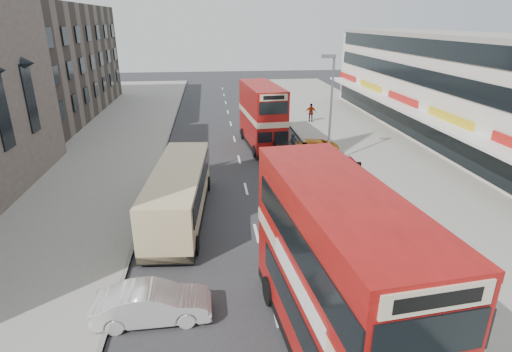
{
  "coord_description": "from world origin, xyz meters",
  "views": [
    {
      "loc": [
        -2.14,
        -10.48,
        10.33
      ],
      "look_at": [
        -0.15,
        6.93,
        3.6
      ],
      "focal_mm": 28.53,
      "sensor_mm": 36.0,
      "label": 1
    }
  ],
  "objects_px": {
    "car_left_front": "(153,304)",
    "car_right_a": "(318,170)",
    "street_lamp": "(330,102)",
    "cyclist": "(293,151)",
    "pedestrian_near": "(357,174)",
    "car_right_b": "(308,148)",
    "bus_second": "(262,116)",
    "pedestrian_far": "(311,112)",
    "bus_main": "(336,276)",
    "coach": "(179,191)"
  },
  "relations": [
    {
      "from": "car_right_a",
      "to": "bus_second",
      "type": "bearing_deg",
      "value": -161.5
    },
    {
      "from": "pedestrian_near",
      "to": "cyclist",
      "type": "bearing_deg",
      "value": -92.94
    },
    {
      "from": "coach",
      "to": "pedestrian_far",
      "type": "bearing_deg",
      "value": 63.76
    },
    {
      "from": "bus_second",
      "to": "car_left_front",
      "type": "xyz_separation_m",
      "value": [
        -6.77,
        -21.46,
        -2.01
      ]
    },
    {
      "from": "street_lamp",
      "to": "car_right_b",
      "type": "bearing_deg",
      "value": 112.36
    },
    {
      "from": "bus_main",
      "to": "bus_second",
      "type": "distance_m",
      "value": 23.76
    },
    {
      "from": "car_right_a",
      "to": "pedestrian_near",
      "type": "relative_size",
      "value": 2.98
    },
    {
      "from": "bus_main",
      "to": "car_right_a",
      "type": "xyz_separation_m",
      "value": [
        3.52,
        15.2,
        -2.25
      ]
    },
    {
      "from": "bus_main",
      "to": "car_left_front",
      "type": "distance_m",
      "value": 6.81
    },
    {
      "from": "street_lamp",
      "to": "bus_second",
      "type": "bearing_deg",
      "value": 127.89
    },
    {
      "from": "bus_main",
      "to": "pedestrian_near",
      "type": "distance_m",
      "value": 14.9
    },
    {
      "from": "street_lamp",
      "to": "pedestrian_near",
      "type": "height_order",
      "value": "street_lamp"
    },
    {
      "from": "car_left_front",
      "to": "cyclist",
      "type": "distance_m",
      "value": 19.71
    },
    {
      "from": "bus_main",
      "to": "coach",
      "type": "xyz_separation_m",
      "value": [
        -5.51,
        10.58,
        -1.39
      ]
    },
    {
      "from": "car_right_b",
      "to": "pedestrian_far",
      "type": "xyz_separation_m",
      "value": [
        2.98,
        11.27,
        0.44
      ]
    },
    {
      "from": "bus_second",
      "to": "pedestrian_far",
      "type": "distance_m",
      "value": 10.37
    },
    {
      "from": "car_right_a",
      "to": "pedestrian_far",
      "type": "height_order",
      "value": "pedestrian_far"
    },
    {
      "from": "pedestrian_near",
      "to": "cyclist",
      "type": "xyz_separation_m",
      "value": [
        -2.98,
        6.34,
        -0.29
      ]
    },
    {
      "from": "street_lamp",
      "to": "bus_main",
      "type": "relative_size",
      "value": 0.78
    },
    {
      "from": "car_left_front",
      "to": "car_right_a",
      "type": "relative_size",
      "value": 0.83
    },
    {
      "from": "street_lamp",
      "to": "car_right_a",
      "type": "bearing_deg",
      "value": -115.8
    },
    {
      "from": "car_right_a",
      "to": "coach",
      "type": "bearing_deg",
      "value": -62.28
    },
    {
      "from": "street_lamp",
      "to": "pedestrian_near",
      "type": "xyz_separation_m",
      "value": [
        0.71,
        -4.68,
        -3.79
      ]
    },
    {
      "from": "street_lamp",
      "to": "coach",
      "type": "height_order",
      "value": "street_lamp"
    },
    {
      "from": "car_right_a",
      "to": "pedestrian_near",
      "type": "height_order",
      "value": "pedestrian_near"
    },
    {
      "from": "street_lamp",
      "to": "bus_main",
      "type": "xyz_separation_m",
      "value": [
        -5.02,
        -18.29,
        -1.8
      ]
    },
    {
      "from": "street_lamp",
      "to": "pedestrian_far",
      "type": "bearing_deg",
      "value": 81.42
    },
    {
      "from": "car_right_b",
      "to": "pedestrian_near",
      "type": "bearing_deg",
      "value": 13.1
    },
    {
      "from": "car_right_b",
      "to": "pedestrian_far",
      "type": "relative_size",
      "value": 2.51
    },
    {
      "from": "car_left_front",
      "to": "pedestrian_far",
      "type": "bearing_deg",
      "value": -25.32
    },
    {
      "from": "coach",
      "to": "car_left_front",
      "type": "height_order",
      "value": "coach"
    },
    {
      "from": "car_right_b",
      "to": "pedestrian_near",
      "type": "relative_size",
      "value": 2.85
    },
    {
      "from": "car_left_front",
      "to": "cyclist",
      "type": "height_order",
      "value": "cyclist"
    },
    {
      "from": "pedestrian_far",
      "to": "street_lamp",
      "type": "bearing_deg",
      "value": -86.05
    },
    {
      "from": "car_left_front",
      "to": "car_right_a",
      "type": "distance_m",
      "value": 16.04
    },
    {
      "from": "bus_main",
      "to": "pedestrian_near",
      "type": "height_order",
      "value": "bus_main"
    },
    {
      "from": "car_left_front",
      "to": "cyclist",
      "type": "xyz_separation_m",
      "value": [
        8.74,
        17.66,
        0.01
      ]
    },
    {
      "from": "street_lamp",
      "to": "car_right_a",
      "type": "distance_m",
      "value": 5.31
    },
    {
      "from": "car_left_front",
      "to": "pedestrian_far",
      "type": "xyz_separation_m",
      "value": [
        13.06,
        29.55,
        0.42
      ]
    },
    {
      "from": "bus_main",
      "to": "coach",
      "type": "height_order",
      "value": "bus_main"
    },
    {
      "from": "coach",
      "to": "pedestrian_near",
      "type": "relative_size",
      "value": 6.1
    },
    {
      "from": "car_left_front",
      "to": "pedestrian_far",
      "type": "distance_m",
      "value": 32.31
    },
    {
      "from": "coach",
      "to": "car_right_b",
      "type": "xyz_separation_m",
      "value": [
        9.58,
        9.99,
        -0.92
      ]
    },
    {
      "from": "car_right_a",
      "to": "pedestrian_near",
      "type": "bearing_deg",
      "value": 54.81
    },
    {
      "from": "cyclist",
      "to": "bus_main",
      "type": "bearing_deg",
      "value": -98.76
    },
    {
      "from": "car_right_b",
      "to": "pedestrian_near",
      "type": "distance_m",
      "value": 7.16
    },
    {
      "from": "coach",
      "to": "car_left_front",
      "type": "distance_m",
      "value": 8.36
    },
    {
      "from": "street_lamp",
      "to": "car_right_a",
      "type": "height_order",
      "value": "street_lamp"
    },
    {
      "from": "street_lamp",
      "to": "cyclist",
      "type": "relative_size",
      "value": 3.96
    },
    {
      "from": "bus_second",
      "to": "car_right_b",
      "type": "distance_m",
      "value": 5.02
    }
  ]
}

